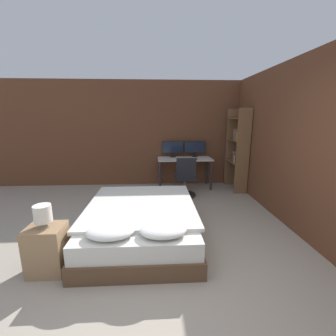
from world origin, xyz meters
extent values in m
plane|color=#9E9384|center=(0.00, 0.00, 0.00)|extent=(20.00, 20.00, 0.00)
cube|color=brown|center=(0.00, 4.18, 1.35)|extent=(12.00, 0.06, 2.70)
cube|color=brown|center=(2.06, 1.50, 1.35)|extent=(0.06, 12.00, 2.70)
cube|color=brown|center=(-0.38, 1.37, 0.11)|extent=(1.56, 2.04, 0.22)
cube|color=silver|center=(-0.38, 1.37, 0.33)|extent=(1.50, 1.98, 0.23)
cube|color=silver|center=(-0.38, 1.50, 0.47)|extent=(1.60, 1.72, 0.05)
ellipsoid|color=white|center=(-0.69, 0.60, 0.51)|extent=(0.55, 0.38, 0.13)
ellipsoid|color=white|center=(-0.08, 0.60, 0.51)|extent=(0.55, 0.38, 0.13)
cube|color=#997551|center=(-1.43, 0.64, 0.29)|extent=(0.41, 0.35, 0.57)
cylinder|color=gray|center=(-1.43, 0.64, 0.58)|extent=(0.12, 0.12, 0.01)
cylinder|color=gray|center=(-1.43, 0.64, 0.61)|extent=(0.02, 0.02, 0.05)
cylinder|color=silver|center=(-1.43, 0.64, 0.73)|extent=(0.19, 0.19, 0.20)
cube|color=beige|center=(0.58, 3.80, 0.75)|extent=(1.37, 0.62, 0.03)
cylinder|color=#2D2D33|center=(-0.05, 3.55, 0.37)|extent=(0.05, 0.05, 0.74)
cylinder|color=#2D2D33|center=(1.21, 3.55, 0.37)|extent=(0.05, 0.05, 0.74)
cylinder|color=#2D2D33|center=(-0.05, 4.06, 0.37)|extent=(0.05, 0.05, 0.74)
cylinder|color=#2D2D33|center=(1.21, 4.06, 0.37)|extent=(0.05, 0.05, 0.74)
cylinder|color=black|center=(0.29, 4.01, 0.77)|extent=(0.16, 0.16, 0.01)
cylinder|color=black|center=(0.29, 4.01, 0.82)|extent=(0.03, 0.03, 0.09)
cube|color=black|center=(0.29, 4.01, 1.02)|extent=(0.56, 0.03, 0.30)
cube|color=#192338|center=(0.29, 4.00, 1.02)|extent=(0.53, 0.00, 0.27)
cylinder|color=black|center=(0.87, 4.01, 0.77)|extent=(0.16, 0.16, 0.01)
cylinder|color=black|center=(0.87, 4.01, 0.82)|extent=(0.03, 0.03, 0.09)
cube|color=black|center=(0.87, 4.01, 1.02)|extent=(0.56, 0.03, 0.30)
cube|color=#192338|center=(0.87, 4.00, 1.02)|extent=(0.53, 0.00, 0.27)
cube|color=black|center=(0.58, 3.60, 0.78)|extent=(0.34, 0.13, 0.02)
ellipsoid|color=black|center=(0.84, 3.60, 0.79)|extent=(0.07, 0.05, 0.04)
cylinder|color=black|center=(0.51, 3.17, 0.02)|extent=(0.52, 0.52, 0.04)
cylinder|color=gray|center=(0.51, 3.17, 0.22)|extent=(0.05, 0.05, 0.37)
cube|color=black|center=(0.51, 3.17, 0.44)|extent=(0.47, 0.47, 0.07)
cube|color=black|center=(0.51, 2.96, 0.70)|extent=(0.42, 0.05, 0.44)
cube|color=brown|center=(1.85, 3.23, 1.00)|extent=(0.32, 0.02, 1.99)
cube|color=brown|center=(1.85, 4.01, 1.00)|extent=(0.32, 0.02, 1.99)
cube|color=brown|center=(1.85, 3.62, 0.70)|extent=(0.32, 0.75, 0.02)
cube|color=brown|center=(1.85, 3.62, 1.23)|extent=(0.32, 0.75, 0.02)
cube|color=brown|center=(1.85, 3.62, 1.75)|extent=(0.32, 0.75, 0.02)
cube|color=#2D4784|center=(1.85, 3.27, 0.83)|extent=(0.26, 0.02, 0.24)
cube|color=#BCB29E|center=(1.85, 3.30, 0.83)|extent=(0.26, 0.03, 0.25)
cube|color=#28282D|center=(1.85, 3.34, 0.83)|extent=(0.26, 0.03, 0.24)
cube|color=#BCB29E|center=(1.85, 3.39, 0.80)|extent=(0.26, 0.04, 0.18)
cube|color=orange|center=(1.85, 3.43, 0.81)|extent=(0.26, 0.03, 0.20)
cube|color=#B2332D|center=(1.85, 3.47, 0.81)|extent=(0.26, 0.03, 0.21)
cube|color=teal|center=(1.85, 3.50, 0.84)|extent=(0.26, 0.03, 0.27)
cube|color=#2D4784|center=(1.85, 3.27, 1.33)|extent=(0.26, 0.03, 0.18)
cube|color=gold|center=(1.85, 3.32, 1.36)|extent=(0.26, 0.04, 0.23)
cube|color=orange|center=(1.85, 3.36, 1.35)|extent=(0.26, 0.03, 0.20)
cube|color=#337042|center=(1.85, 3.40, 1.38)|extent=(0.26, 0.04, 0.27)
cube|color=#B2332D|center=(1.85, 3.44, 1.37)|extent=(0.26, 0.02, 0.25)
cube|color=#7A387F|center=(1.85, 3.48, 1.38)|extent=(0.26, 0.03, 0.27)
cube|color=#337042|center=(1.85, 3.52, 1.33)|extent=(0.26, 0.04, 0.17)
cube|color=orange|center=(1.85, 3.56, 1.38)|extent=(0.26, 0.02, 0.26)
camera|label=1|loc=(-0.15, -1.77, 1.79)|focal=24.00mm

